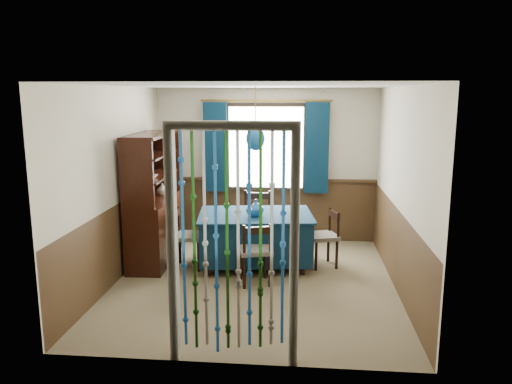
# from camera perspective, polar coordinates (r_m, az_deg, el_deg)

# --- Properties ---
(floor) EXTENTS (4.00, 4.00, 0.00)m
(floor) POSITION_cam_1_polar(r_m,az_deg,el_deg) (6.58, -0.19, -10.26)
(floor) COLOR brown
(floor) RESTS_ON ground
(ceiling) EXTENTS (4.00, 4.00, 0.00)m
(ceiling) POSITION_cam_1_polar(r_m,az_deg,el_deg) (6.13, -0.21, 12.07)
(ceiling) COLOR silver
(ceiling) RESTS_ON ground
(wall_back) EXTENTS (3.60, 0.00, 3.60)m
(wall_back) POSITION_cam_1_polar(r_m,az_deg,el_deg) (8.20, 1.17, 3.07)
(wall_back) COLOR beige
(wall_back) RESTS_ON ground
(wall_front) EXTENTS (3.60, 0.00, 3.60)m
(wall_front) POSITION_cam_1_polar(r_m,az_deg,el_deg) (4.30, -2.81, -4.39)
(wall_front) COLOR beige
(wall_front) RESTS_ON ground
(wall_left) EXTENTS (0.00, 4.00, 4.00)m
(wall_left) POSITION_cam_1_polar(r_m,az_deg,el_deg) (6.65, -15.83, 0.76)
(wall_left) COLOR beige
(wall_left) RESTS_ON ground
(wall_right) EXTENTS (0.00, 4.00, 4.00)m
(wall_right) POSITION_cam_1_polar(r_m,az_deg,el_deg) (6.32, 16.27, 0.20)
(wall_right) COLOR beige
(wall_right) RESTS_ON ground
(wainscot_back) EXTENTS (3.60, 0.00, 3.60)m
(wainscot_back) POSITION_cam_1_polar(r_m,az_deg,el_deg) (8.32, 1.14, -2.06)
(wainscot_back) COLOR #422D19
(wainscot_back) RESTS_ON ground
(wainscot_front) EXTENTS (3.60, 0.00, 3.60)m
(wainscot_front) POSITION_cam_1_polar(r_m,az_deg,el_deg) (4.57, -2.69, -13.44)
(wainscot_front) COLOR #422D19
(wainscot_front) RESTS_ON ground
(wainscot_left) EXTENTS (0.00, 4.00, 4.00)m
(wainscot_left) POSITION_cam_1_polar(r_m,az_deg,el_deg) (6.82, -15.37, -5.46)
(wainscot_left) COLOR #422D19
(wainscot_left) RESTS_ON ground
(wainscot_right) EXTENTS (0.00, 4.00, 4.00)m
(wainscot_right) POSITION_cam_1_polar(r_m,az_deg,el_deg) (6.50, 15.78, -6.31)
(wainscot_right) COLOR #422D19
(wainscot_right) RESTS_ON ground
(window) EXTENTS (1.32, 0.12, 1.42)m
(window) POSITION_cam_1_polar(r_m,az_deg,el_deg) (8.11, 1.15, 5.12)
(window) COLOR black
(window) RESTS_ON wall_back
(doorway) EXTENTS (1.16, 0.12, 2.18)m
(doorway) POSITION_cam_1_polar(r_m,az_deg,el_deg) (4.41, -2.67, -6.69)
(doorway) COLOR silver
(doorway) RESTS_ON ground
(dining_table) EXTENTS (1.69, 1.27, 0.75)m
(dining_table) POSITION_cam_1_polar(r_m,az_deg,el_deg) (7.05, -0.05, -5.02)
(dining_table) COLOR #0A2235
(dining_table) RESTS_ON floor
(chair_near) EXTENTS (0.50, 0.48, 0.82)m
(chair_near) POSITION_cam_1_polar(r_m,az_deg,el_deg) (6.37, -0.07, -6.78)
(chair_near) COLOR black
(chair_near) RESTS_ON floor
(chair_far) EXTENTS (0.46, 0.44, 0.92)m
(chair_far) POSITION_cam_1_polar(r_m,az_deg,el_deg) (7.73, 0.10, -3.19)
(chair_far) COLOR black
(chair_far) RESTS_ON floor
(chair_left) EXTENTS (0.43, 0.44, 0.85)m
(chair_left) POSITION_cam_1_polar(r_m,az_deg,el_deg) (7.04, -7.94, -5.04)
(chair_left) COLOR black
(chair_left) RESTS_ON floor
(chair_right) EXTENTS (0.49, 0.50, 0.81)m
(chair_right) POSITION_cam_1_polar(r_m,az_deg,el_deg) (7.11, 7.86, -5.04)
(chair_right) COLOR black
(chair_right) RESTS_ON floor
(sideboard) EXTENTS (0.54, 1.44, 1.86)m
(sideboard) POSITION_cam_1_polar(r_m,az_deg,el_deg) (7.36, -11.62, -2.96)
(sideboard) COLOR black
(sideboard) RESTS_ON floor
(pendant_lamp) EXTENTS (0.26, 0.26, 0.86)m
(pendant_lamp) POSITION_cam_1_polar(r_m,az_deg,el_deg) (6.80, -0.05, 6.12)
(pendant_lamp) COLOR olive
(pendant_lamp) RESTS_ON ceiling
(vase_table) EXTENTS (0.22, 0.22, 0.21)m
(vase_table) POSITION_cam_1_polar(r_m,az_deg,el_deg) (6.84, -0.00, -1.89)
(vase_table) COLOR #144B8B
(vase_table) RESTS_ON dining_table
(bowl_shelf) EXTENTS (0.26, 0.26, 0.05)m
(bowl_shelf) POSITION_cam_1_polar(r_m,az_deg,el_deg) (6.96, -12.00, 1.77)
(bowl_shelf) COLOR beige
(bowl_shelf) RESTS_ON sideboard
(vase_sideboard) EXTENTS (0.24, 0.24, 0.19)m
(vase_sideboard) POSITION_cam_1_polar(r_m,az_deg,el_deg) (7.53, -10.67, 0.41)
(vase_sideboard) COLOR beige
(vase_sideboard) RESTS_ON sideboard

